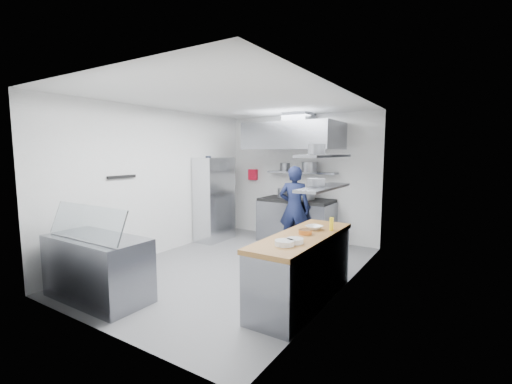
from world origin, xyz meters
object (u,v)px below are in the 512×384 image
Objects in this scene: chef at (294,208)px; wire_rack at (214,199)px; display_case at (98,268)px; gas_range at (296,222)px.

chef is 0.92× the size of wire_rack.
gas_range is at bearing 76.67° from display_case.
wire_rack is 1.23× the size of display_case.
display_case is at bearing 57.05° from chef.
display_case is at bearing -103.33° from gas_range.
wire_rack is 3.39m from display_case.
display_case is (-1.19, -3.55, -0.43)m from chef.
chef is 1.14× the size of display_case.
gas_range is 1.07× the size of display_case.
wire_rack is at bearing 101.33° from display_case.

